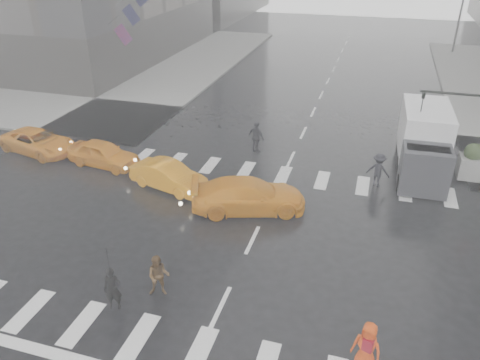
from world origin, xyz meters
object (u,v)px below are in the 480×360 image
(pedestrian_orange, at_px, (367,348))
(taxi_front, at_px, (103,154))
(pedestrian_brown, at_px, (159,276))
(box_truck, at_px, (424,141))
(taxi_mid, at_px, (169,176))

(pedestrian_orange, bearing_deg, taxi_front, 165.69)
(pedestrian_brown, xyz_separation_m, box_truck, (8.88, 12.39, 0.94))
(pedestrian_brown, height_order, pedestrian_orange, pedestrian_orange)
(pedestrian_brown, bearing_deg, box_truck, 37.88)
(taxi_front, bearing_deg, taxi_mid, -99.50)
(taxi_mid, xyz_separation_m, box_truck, (11.73, 5.32, 1.08))
(taxi_front, relative_size, taxi_mid, 1.00)
(taxi_mid, bearing_deg, taxi_front, 88.31)
(taxi_front, bearing_deg, pedestrian_brown, -131.99)
(pedestrian_orange, distance_m, box_truck, 13.79)
(pedestrian_orange, bearing_deg, box_truck, 101.72)
(taxi_front, bearing_deg, pedestrian_orange, -116.94)
(pedestrian_brown, bearing_deg, pedestrian_orange, -26.58)
(pedestrian_brown, relative_size, taxi_front, 0.40)
(taxi_mid, distance_m, box_truck, 12.93)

